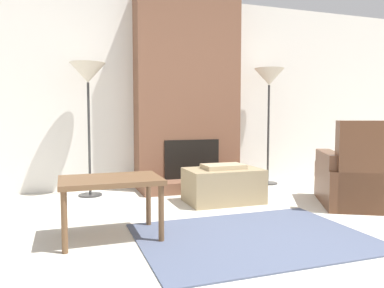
% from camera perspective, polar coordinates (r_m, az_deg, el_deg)
% --- Properties ---
extents(ground_plane, '(24.00, 24.00, 0.00)m').
position_cam_1_polar(ground_plane, '(2.74, 19.54, -16.88)').
color(ground_plane, beige).
extents(wall_back, '(7.61, 0.06, 2.60)m').
position_cam_1_polar(wall_back, '(5.32, -1.42, 7.84)').
color(wall_back, silver).
rests_on(wall_back, ground_plane).
extents(fireplace, '(1.41, 0.69, 2.60)m').
position_cam_1_polar(fireplace, '(5.10, -0.62, 7.30)').
color(fireplace, brown).
rests_on(fireplace, ground_plane).
extents(ottoman, '(0.84, 0.54, 0.43)m').
position_cam_1_polar(ottoman, '(4.26, 4.78, -6.21)').
color(ottoman, '#998460').
rests_on(ottoman, ground_plane).
extents(armchair, '(1.13, 1.19, 0.93)m').
position_cam_1_polar(armchair, '(4.44, 24.21, -5.06)').
color(armchair, brown).
rests_on(armchair, ground_plane).
extents(side_table, '(0.79, 0.54, 0.49)m').
position_cam_1_polar(side_table, '(3.05, -12.30, -6.19)').
color(side_table, brown).
rests_on(side_table, ground_plane).
extents(floor_lamp_left, '(0.42, 0.42, 1.60)m').
position_cam_1_polar(floor_lamp_left, '(4.70, -15.58, 9.58)').
color(floor_lamp_left, '#333333').
rests_on(floor_lamp_left, ground_plane).
extents(floor_lamp_right, '(0.42, 0.42, 1.64)m').
position_cam_1_polar(floor_lamp_right, '(5.44, 11.67, 9.24)').
color(floor_lamp_right, '#333333').
rests_on(floor_lamp_right, ground_plane).
extents(area_rug, '(1.81, 1.33, 0.01)m').
position_cam_1_polar(area_rug, '(3.13, 9.27, -13.82)').
color(area_rug, '#4C5670').
rests_on(area_rug, ground_plane).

